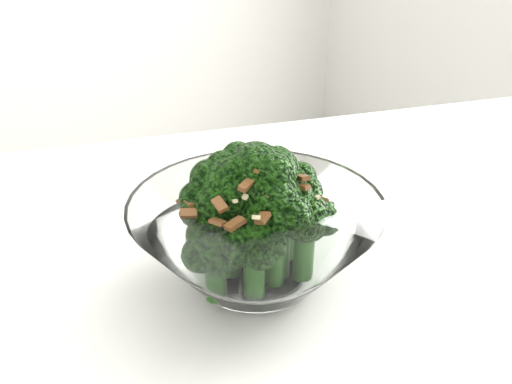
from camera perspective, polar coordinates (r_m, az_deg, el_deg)
table at (r=0.62m, az=2.80°, el=-13.46°), size 1.41×1.18×0.75m
broccoli_dish at (r=0.54m, az=-0.02°, el=-3.93°), size 0.24×0.24×0.15m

